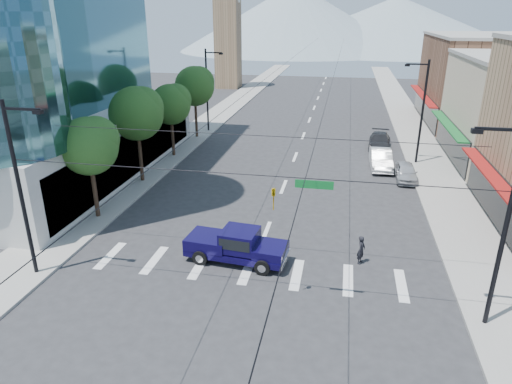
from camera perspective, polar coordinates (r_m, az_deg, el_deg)
ground at (r=23.03m, az=-1.36°, el=-11.63°), size 160.00×160.00×0.00m
sidewalk_left at (r=62.28m, az=-4.37°, el=9.88°), size 4.00×120.00×0.15m
sidewalk_right at (r=60.63m, az=18.36°, el=8.54°), size 4.00×120.00×0.15m
shop_far at (r=61.37m, az=26.48°, el=12.25°), size 12.00×18.00×10.00m
clock_tower at (r=83.45m, az=-3.58°, el=20.16°), size 4.80×4.80×20.40m
mountain_left at (r=169.91m, az=4.84°, el=20.93°), size 80.00×80.00×22.00m
mountain_right at (r=179.54m, az=17.06°, el=19.52°), size 90.00×90.00×18.00m
tree_near at (r=30.19m, az=-19.92°, el=5.66°), size 3.65×3.64×6.71m
tree_midnear at (r=36.06m, az=-14.50°, el=9.67°), size 4.09×4.09×7.52m
tree_midfar at (r=42.49m, az=-10.44°, el=10.88°), size 3.65×3.64×6.71m
tree_far at (r=48.89m, az=-7.51°, el=13.13°), size 4.09×4.09×7.52m
signal_rig at (r=19.92m, az=-1.55°, el=-2.00°), size 21.80×0.20×9.00m
lamp_pole_nw at (r=51.60m, az=-6.02°, el=12.90°), size 2.00×0.25×9.00m
lamp_pole_ne at (r=42.02m, az=19.96°, el=9.78°), size 2.00×0.25×9.00m
pickup_truck at (r=24.65m, az=-2.51°, el=-6.61°), size 5.69×2.59×1.87m
pedestrian at (r=25.15m, az=13.02°, el=-7.05°), size 0.57×0.68×1.59m
parked_car_near at (r=38.44m, az=18.22°, el=2.38°), size 1.70×4.08×1.38m
parked_car_mid at (r=40.85m, az=15.33°, el=3.99°), size 1.86×4.96×1.62m
parked_car_far at (r=47.13m, az=15.20°, el=6.20°), size 2.39×5.15×1.46m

